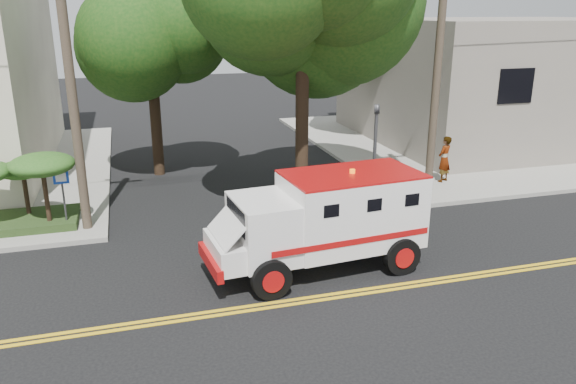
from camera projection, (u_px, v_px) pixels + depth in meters
name	position (u px, v px, depth m)	size (l,w,h in m)	color
ground	(324.00, 298.00, 13.42)	(100.00, 100.00, 0.00)	black
sidewalk_ne	(479.00, 140.00, 29.33)	(17.00, 17.00, 0.15)	gray
building_right	(505.00, 79.00, 29.24)	(14.00, 12.00, 6.00)	slate
utility_pole_left	(71.00, 86.00, 16.00)	(0.28, 0.28, 9.00)	#382D23
utility_pole_right	(437.00, 72.00, 19.37)	(0.28, 0.28, 9.00)	#382D23
tree_left	(158.00, 32.00, 21.68)	(4.48, 4.20, 7.70)	black
tree_right	(385.00, 20.00, 28.30)	(4.80, 4.50, 8.20)	black
traffic_signal	(375.00, 145.00, 18.86)	(0.15, 0.18, 3.60)	#3F3F42
accessibility_sign	(63.00, 190.00, 16.96)	(0.45, 0.10, 2.02)	#3F3F42
palm_planter	(19.00, 180.00, 16.96)	(3.52, 2.63, 2.36)	#1E3314
armored_truck	(326.00, 217.00, 14.50)	(5.80, 2.70, 2.56)	white
pedestrian_a	(444.00, 159.00, 21.74)	(0.66, 0.43, 1.80)	gray
pedestrian_b	(457.00, 147.00, 24.23)	(0.73, 0.57, 1.50)	gray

